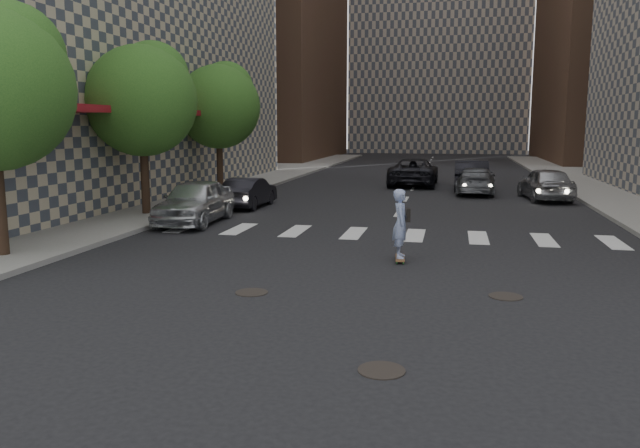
# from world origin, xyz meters

# --- Properties ---
(ground) EXTENTS (160.00, 160.00, 0.00)m
(ground) POSITION_xyz_m (0.00, 0.00, 0.00)
(ground) COLOR black
(ground) RESTS_ON ground
(sidewalk_left) EXTENTS (13.00, 80.00, 0.15)m
(sidewalk_left) POSITION_xyz_m (-14.50, 20.00, 0.07)
(sidewalk_left) COLOR gray
(sidewalk_left) RESTS_ON ground
(tree_b) EXTENTS (4.20, 4.20, 6.60)m
(tree_b) POSITION_xyz_m (-9.45, 11.14, 4.65)
(tree_b) COLOR #382619
(tree_b) RESTS_ON sidewalk_left
(tree_c) EXTENTS (4.20, 4.20, 6.60)m
(tree_c) POSITION_xyz_m (-9.45, 19.14, 4.65)
(tree_c) COLOR #382619
(tree_c) RESTS_ON sidewalk_left
(manhole_a) EXTENTS (0.70, 0.70, 0.02)m
(manhole_a) POSITION_xyz_m (1.20, -2.50, 0.01)
(manhole_a) COLOR black
(manhole_a) RESTS_ON ground
(manhole_b) EXTENTS (0.70, 0.70, 0.02)m
(manhole_b) POSITION_xyz_m (-2.00, 1.20, 0.01)
(manhole_b) COLOR black
(manhole_b) RESTS_ON ground
(manhole_c) EXTENTS (0.70, 0.70, 0.02)m
(manhole_c) POSITION_xyz_m (3.30, 2.00, 0.01)
(manhole_c) COLOR black
(manhole_c) RESTS_ON ground
(skateboarder) EXTENTS (0.50, 0.98, 1.91)m
(skateboarder) POSITION_xyz_m (0.85, 5.01, 1.00)
(skateboarder) COLOR brown
(skateboarder) RESTS_ON ground
(silver_sedan) EXTENTS (2.11, 4.79, 1.60)m
(silver_sedan) POSITION_xyz_m (-7.00, 9.91, 0.80)
(silver_sedan) COLOR #B8BBBF
(silver_sedan) RESTS_ON ground
(traffic_car_a) EXTENTS (1.46, 3.98, 1.30)m
(traffic_car_a) POSITION_xyz_m (-6.50, 14.57, 0.65)
(traffic_car_a) COLOR black
(traffic_car_a) RESTS_ON ground
(traffic_car_b) EXTENTS (2.19, 4.86, 1.38)m
(traffic_car_b) POSITION_xyz_m (3.35, 22.00, 0.69)
(traffic_car_b) COLOR #53555A
(traffic_car_b) RESTS_ON ground
(traffic_car_c) EXTENTS (2.75, 5.82, 1.61)m
(traffic_car_c) POSITION_xyz_m (-0.09, 26.00, 0.80)
(traffic_car_c) COLOR black
(traffic_car_c) RESTS_ON ground
(traffic_car_d) EXTENTS (2.41, 4.82, 1.58)m
(traffic_car_d) POSITION_xyz_m (6.50, 20.00, 0.79)
(traffic_car_d) COLOR #9FA1A6
(traffic_car_d) RESTS_ON ground
(traffic_car_e) EXTENTS (1.79, 5.04, 1.66)m
(traffic_car_e) POSITION_xyz_m (3.15, 24.00, 0.83)
(traffic_car_e) COLOR black
(traffic_car_e) RESTS_ON ground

